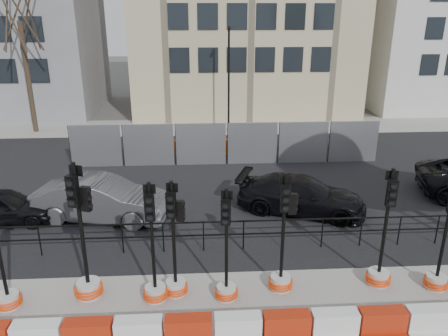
{
  "coord_description": "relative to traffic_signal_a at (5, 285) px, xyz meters",
  "views": [
    {
      "loc": [
        -1.27,
        -10.36,
        6.9
      ],
      "look_at": [
        -0.48,
        3.0,
        2.02
      ],
      "focal_mm": 35.0,
      "sensor_mm": 36.0,
      "label": 1
    }
  ],
  "objects": [
    {
      "name": "car_b",
      "position": [
        1.36,
        4.74,
        0.1
      ],
      "size": [
        3.18,
        5.11,
        1.5
      ],
      "primitive_type": "imported",
      "rotation": [
        0.0,
        0.0,
        1.39
      ],
      "color": "#49494E",
      "rests_on": "ground"
    },
    {
      "name": "traffic_signal_e",
      "position": [
        5.35,
        0.04,
        -0.03
      ],
      "size": [
        0.59,
        0.59,
        3.01
      ],
      "rotation": [
        0.0,
        0.0,
        -0.22
      ],
      "color": "silver",
      "rests_on": "ground"
    },
    {
      "name": "tree_bare_far",
      "position": [
        -4.99,
        16.68,
        6.0
      ],
      "size": [
        2.0,
        2.0,
        9.0
      ],
      "color": "#473828",
      "rests_on": "ground"
    },
    {
      "name": "traffic_signal_g",
      "position": [
        9.41,
        0.41,
        0.03
      ],
      "size": [
        0.65,
        0.65,
        3.29
      ],
      "rotation": [
        0.0,
        0.0,
        -0.14
      ],
      "color": "silver",
      "rests_on": "ground"
    },
    {
      "name": "heras_fencing",
      "position": [
        6.58,
        11.04,
        -0.0
      ],
      "size": [
        14.33,
        1.72,
        2.0
      ],
      "color": "#93959C",
      "rests_on": "ground"
    },
    {
      "name": "traffic_signal_c",
      "position": [
        3.57,
        0.09,
        0.01
      ],
      "size": [
        0.63,
        0.63,
        3.2
      ],
      "rotation": [
        0.0,
        0.0,
        0.01
      ],
      "color": "silver",
      "rests_on": "ground"
    },
    {
      "name": "road",
      "position": [
        6.01,
        8.18,
        -0.64
      ],
      "size": [
        40.0,
        14.0,
        0.03
      ],
      "primitive_type": "cube",
      "color": "black",
      "rests_on": "ground"
    },
    {
      "name": "barrier_row",
      "position": [
        6.01,
        -1.62,
        -0.29
      ],
      "size": [
        16.75,
        0.5,
        0.8
      ],
      "color": "red",
      "rests_on": "ground"
    },
    {
      "name": "car_c",
      "position": [
        8.34,
        4.91,
        0.0
      ],
      "size": [
        4.8,
        5.74,
        1.32
      ],
      "primitive_type": "imported",
      "rotation": [
        0.0,
        0.0,
        1.22
      ],
      "color": "black",
      "rests_on": "ground"
    },
    {
      "name": "traffic_signal_d",
      "position": [
        4.08,
        0.3,
        0.09
      ],
      "size": [
        0.62,
        0.62,
        3.13
      ],
      "rotation": [
        0.0,
        0.0,
        -0.18
      ],
      "color": "silver",
      "rests_on": "ground"
    },
    {
      "name": "sidewalk_far",
      "position": [
        6.01,
        17.18,
        -0.64
      ],
      "size": [
        40.0,
        4.0,
        0.02
      ],
      "primitive_type": "cube",
      "color": "gray",
      "rests_on": "ground"
    },
    {
      "name": "traffic_signal_h",
      "position": [
        10.85,
        0.15,
        -0.0
      ],
      "size": [
        0.62,
        0.62,
        3.15
      ],
      "rotation": [
        0.0,
        0.0,
        -0.21
      ],
      "color": "silver",
      "rests_on": "ground"
    },
    {
      "name": "car_a",
      "position": [
        -2.0,
        4.65,
        -0.05
      ],
      "size": [
        1.83,
        3.73,
        1.22
      ],
      "primitive_type": "imported",
      "rotation": [
        0.0,
        0.0,
        1.63
      ],
      "color": "black",
      "rests_on": "ground"
    },
    {
      "name": "building_grey",
      "position": [
        -7.99,
        23.16,
        6.35
      ],
      "size": [
        11.0,
        9.06,
        14.0
      ],
      "color": "gray",
      "rests_on": "ground"
    },
    {
      "name": "traffic_signal_f",
      "position": [
        6.8,
        0.35,
        0.12
      ],
      "size": [
        0.64,
        0.64,
        3.23
      ],
      "rotation": [
        0.0,
        0.0,
        -0.07
      ],
      "color": "silver",
      "rests_on": "ground"
    },
    {
      "name": "traffic_signal_b",
      "position": [
        1.88,
        0.32,
        0.21
      ],
      "size": [
        0.71,
        0.71,
        3.63
      ],
      "rotation": [
        0.0,
        0.0,
        -0.33
      ],
      "color": "silver",
      "rests_on": "ground"
    },
    {
      "name": "lamp_post_far",
      "position": [
        6.51,
        16.16,
        2.57
      ],
      "size": [
        0.12,
        0.56,
        6.0
      ],
      "color": "black",
      "rests_on": "ground"
    },
    {
      "name": "kerb_railing",
      "position": [
        6.01,
        2.38,
        0.03
      ],
      "size": [
        18.0,
        0.04,
        1.0
      ],
      "color": "black",
      "rests_on": "ground"
    },
    {
      "name": "traffic_signal_a",
      "position": [
        0.0,
        0.0,
        0.0
      ],
      "size": [
        0.62,
        0.62,
        3.17
      ],
      "rotation": [
        0.0,
        0.0,
        -0.28
      ],
      "color": "silver",
      "rests_on": "ground"
    },
    {
      "name": "ground",
      "position": [
        6.01,
        1.18,
        -0.65
      ],
      "size": [
        120.0,
        120.0,
        0.0
      ],
      "primitive_type": "plane",
      "color": "#51514C",
      "rests_on": "ground"
    }
  ]
}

